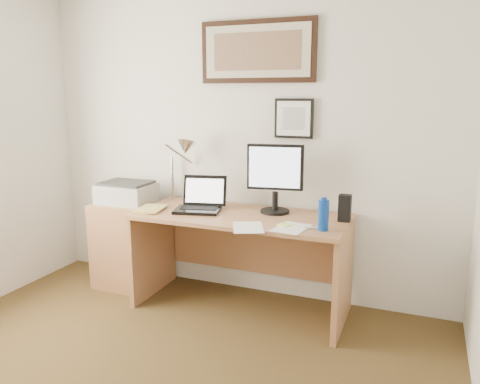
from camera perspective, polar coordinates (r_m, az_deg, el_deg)
The scene contains 17 objects.
wall_back at distance 3.80m, azimuth 0.03°, elevation 6.10°, with size 3.50×0.02×2.50m, color silver.
side_cabinet at distance 4.15m, azimuth -13.63°, elevation -6.27°, with size 0.50×0.40×0.73m, color #9B6541.
water_bottle at distance 3.13m, azimuth 10.14°, elevation -2.82°, with size 0.07×0.07×0.20m, color #0C379E.
bottle_cap at distance 3.10m, azimuth 10.21°, elevation -0.83°, with size 0.04×0.04×0.02m, color #0C379E.
speaker at distance 3.38m, azimuth 12.65°, elevation -1.93°, with size 0.08×0.07×0.19m, color black.
paper_sheet_a at distance 3.17m, azimuth 0.99°, elevation -4.32°, with size 0.20×0.29×0.00m, color white.
paper_sheet_b at distance 3.16m, azimuth 6.31°, elevation -4.38°, with size 0.20×0.28×0.00m, color white.
sticky_pad at distance 3.22m, azimuth 5.45°, elevation -4.01°, with size 0.08×0.08×0.01m, color #FEFF78.
marker_pen at distance 3.17m, azimuth 9.13°, elevation -4.33°, with size 0.02×0.02×0.14m, color white.
book at distance 3.73m, azimuth -12.14°, elevation -1.95°, with size 0.19×0.26×0.02m, color tan.
desk at distance 3.64m, azimuth 0.57°, elevation -6.02°, with size 1.60×0.70×0.75m.
laptop at distance 3.62m, azimuth -4.87°, elevation -1.34°, with size 0.39×0.37×0.26m.
lcd_monitor at distance 3.49m, azimuth 4.30°, elevation 2.07°, with size 0.42×0.22×0.52m.
printer at distance 4.06m, azimuth -13.65°, elevation -0.04°, with size 0.44×0.34×0.18m.
desk_lamp at distance 3.81m, azimuth -6.77°, elevation 5.08°, with size 0.29×0.27×0.53m.
picture_large at distance 3.72m, azimuth 2.10°, elevation 16.76°, with size 0.92×0.04×0.47m.
picture_small at distance 3.62m, azimuth 6.58°, elevation 8.90°, with size 0.30×0.03×0.30m.
Camera 1 is at (1.40, -1.51, 1.64)m, focal length 35.00 mm.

